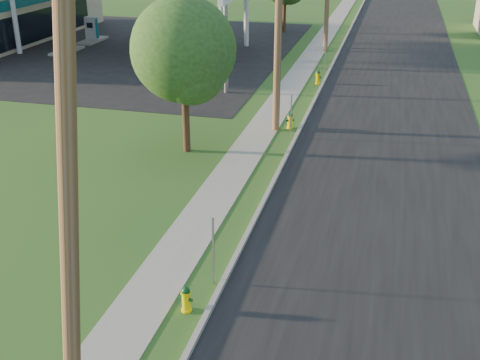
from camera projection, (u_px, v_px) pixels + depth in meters
The scene contains 18 objects.
road at pixel (383, 208), 20.34m from camera, with size 8.00×120.00×0.02m, color black.
curb at pixel (268, 193), 21.22m from camera, with size 0.15×120.00×0.15m, color gray.
sidewalk at pixel (220, 190), 21.65m from camera, with size 1.50×120.00×0.03m, color gray.
forecourt at pixel (111, 48), 44.47m from camera, with size 26.00×28.00×0.02m, color black.
utility_pole_near at pixel (68, 202), 9.82m from camera, with size 1.40×0.32×9.48m.
utility_pole_mid at pixel (279, 20), 25.70m from camera, with size 1.40×0.32×9.80m.
sign_post_near at pixel (213, 252), 15.77m from camera, with size 0.05×0.04×2.00m, color gray.
sign_post_mid at pixel (291, 117), 26.22m from camera, with size 0.05×0.04×2.00m, color gray.
sign_post_far at pixel (325, 58), 37.02m from camera, with size 0.05×0.04×2.00m, color gray.
fuel_pump_nw at pixel (66, 42), 42.98m from camera, with size 1.20×3.20×1.90m.
fuel_pump_ne at pixel (185, 48), 40.94m from camera, with size 1.20×3.20×1.90m.
fuel_pump_sw at pixel (92, 32), 46.52m from camera, with size 1.20×3.20×1.90m.
fuel_pump_se at pixel (203, 38), 44.48m from camera, with size 1.20×3.20×1.90m.
tree_verge at pixel (185, 54), 23.51m from camera, with size 4.18×4.18×6.34m.
hydrant_near at pixel (186, 299), 14.93m from camera, with size 0.38×0.34×0.73m.
hydrant_mid at pixel (290, 120), 27.77m from camera, with size 0.40×0.36×0.78m.
hydrant_far at pixel (318, 77), 35.01m from camera, with size 0.43×0.38×0.83m.
car_silver at pixel (193, 42), 42.93m from camera, with size 1.69×4.20×1.43m, color #A1A3A7.
Camera 1 is at (4.31, -8.85, 9.11)m, focal length 45.00 mm.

